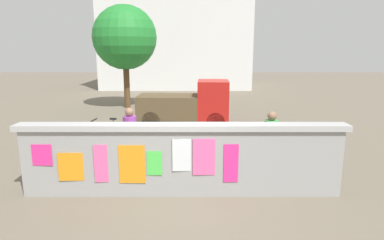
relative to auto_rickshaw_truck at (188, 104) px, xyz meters
The scene contains 10 objects.
ground 1.77m from the auto_rickshaw_truck, 92.37° to the left, with size 60.00×60.00×0.00m, color #6B6051.
poster_wall 6.48m from the auto_rickshaw_truck, 90.61° to the right, with size 6.91×0.42×1.55m.
auto_rickshaw_truck is the anchor object (origin of this frame).
motorcycle 4.60m from the auto_rickshaw_truck, 87.51° to the right, with size 1.90×0.56×0.87m.
bicycle_near 3.92m from the auto_rickshaw_truck, 129.56° to the right, with size 1.70×0.44×0.95m.
bicycle_far 4.81m from the auto_rickshaw_truck, 59.33° to the right, with size 1.71×0.44×0.95m.
person_walking 5.14m from the auto_rickshaw_truck, 106.25° to the right, with size 0.36×0.36×1.62m.
person_bystander 5.81m from the auto_rickshaw_truck, 69.19° to the right, with size 0.38×0.38×1.62m.
tree_roadside 6.11m from the auto_rickshaw_truck, 127.13° to the left, with size 3.29×3.29×5.29m.
building_background 14.67m from the auto_rickshaw_truck, 94.45° to the left, with size 11.77×6.05×7.22m.
Camera 1 is at (0.21, -6.69, 3.08)m, focal length 31.05 mm.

